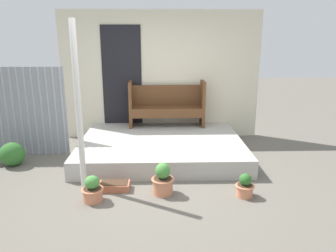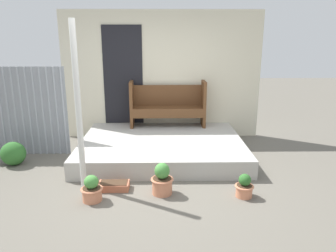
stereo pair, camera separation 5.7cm
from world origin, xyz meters
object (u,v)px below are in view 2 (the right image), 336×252
at_px(planter_box_rect, 114,186).
at_px(flower_pot_middle, 162,180).
at_px(bench, 168,103).
at_px(support_post, 78,107).
at_px(flower_pot_right, 244,187).
at_px(shrub_by_fence, 13,154).
at_px(flower_pot_left, 92,190).

bearing_deg(planter_box_rect, flower_pot_middle, -11.37).
bearing_deg(bench, support_post, -120.82).
distance_m(support_post, planter_box_rect, 1.20).
distance_m(flower_pot_right, shrub_by_fence, 3.79).
xyz_separation_m(flower_pot_middle, flower_pot_right, (1.11, -0.11, -0.05)).
bearing_deg(flower_pot_left, bench, 68.33).
bearing_deg(flower_pot_right, planter_box_rect, 172.24).
height_order(flower_pot_left, flower_pot_right, flower_pot_left).
bearing_deg(support_post, planter_box_rect, -15.80).
relative_size(support_post, planter_box_rect, 5.43).
height_order(flower_pot_right, planter_box_rect, flower_pot_right).
relative_size(support_post, shrub_by_fence, 5.65).
xyz_separation_m(support_post, flower_pot_middle, (1.14, -0.27, -0.97)).
relative_size(bench, planter_box_rect, 3.55).
bearing_deg(shrub_by_fence, bench, 27.27).
bearing_deg(support_post, bench, 59.88).
bearing_deg(flower_pot_right, bench, 111.43).
xyz_separation_m(bench, flower_pot_middle, (-0.11, -2.42, -0.57)).
xyz_separation_m(flower_pot_left, flower_pot_right, (2.03, 0.08, -0.01)).
height_order(flower_pot_left, planter_box_rect, flower_pot_left).
distance_m(bench, shrub_by_fence, 2.99).
bearing_deg(flower_pot_right, support_post, 170.58).
xyz_separation_m(support_post, flower_pot_right, (2.25, -0.37, -1.02)).
relative_size(support_post, flower_pot_right, 7.11).
bearing_deg(flower_pot_middle, flower_pot_right, -5.49).
bearing_deg(shrub_by_fence, support_post, -31.00).
xyz_separation_m(flower_pot_middle, shrub_by_fence, (-2.49, 1.08, 0.00)).
height_order(bench, flower_pot_left, bench).
relative_size(flower_pot_right, shrub_by_fence, 0.79).
relative_size(bench, shrub_by_fence, 3.69).
bearing_deg(bench, flower_pot_right, -69.27).
xyz_separation_m(flower_pot_left, shrub_by_fence, (-1.57, 1.27, 0.04)).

